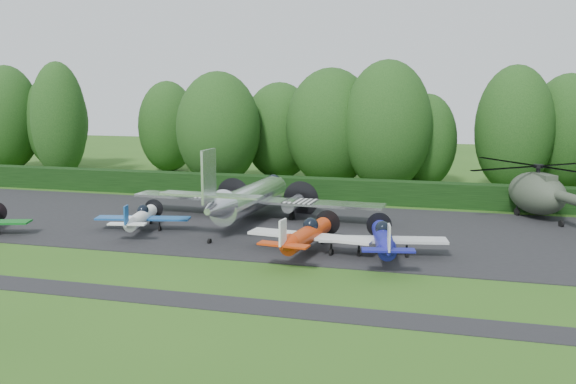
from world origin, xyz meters
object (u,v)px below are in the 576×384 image
(light_plane_blue, at_px, (383,239))
(helicopter, at_px, (537,190))
(transport_plane, at_px, (250,198))
(light_plane_white, at_px, (141,217))
(light_plane_orange, at_px, (307,235))

(light_plane_blue, xyz_separation_m, helicopter, (9.72, 14.52, 0.99))
(transport_plane, relative_size, light_plane_white, 2.86)
(light_plane_orange, height_order, light_plane_blue, light_plane_orange)
(light_plane_blue, bearing_deg, light_plane_orange, -164.33)
(light_plane_white, height_order, helicopter, helicopter)
(transport_plane, height_order, light_plane_orange, transport_plane)
(light_plane_blue, bearing_deg, light_plane_white, -177.26)
(transport_plane, bearing_deg, helicopter, 16.17)
(transport_plane, distance_m, light_plane_white, 8.03)
(light_plane_white, bearing_deg, light_plane_orange, -1.04)
(light_plane_white, relative_size, light_plane_orange, 0.85)
(light_plane_white, xyz_separation_m, light_plane_orange, (12.32, -2.81, 0.18))
(light_plane_blue, bearing_deg, transport_plane, 155.42)
(transport_plane, relative_size, helicopter, 1.31)
(helicopter, bearing_deg, light_plane_orange, -108.85)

